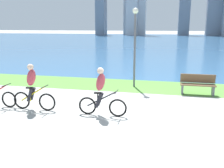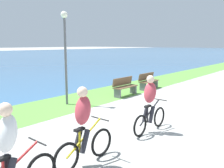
# 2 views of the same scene
# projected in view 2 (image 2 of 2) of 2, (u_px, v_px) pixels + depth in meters

# --- Properties ---
(ground_plane) EXTENTS (300.00, 300.00, 0.00)m
(ground_plane) POSITION_uv_depth(u_px,v_px,m) (145.00, 115.00, 8.61)
(ground_plane) COLOR #9E9E99
(grass_strip_bayside) EXTENTS (120.00, 2.74, 0.01)m
(grass_strip_bayside) POSITION_uv_depth(u_px,v_px,m) (79.00, 100.00, 10.85)
(grass_strip_bayside) COLOR #59933D
(grass_strip_bayside) RESTS_ON ground
(cyclist_lead) EXTENTS (1.69, 0.52, 1.66)m
(cyclist_lead) POSITION_uv_depth(u_px,v_px,m) (150.00, 104.00, 6.84)
(cyclist_lead) COLOR black
(cyclist_lead) RESTS_ON ground
(cyclist_trailing) EXTENTS (1.66, 0.52, 1.69)m
(cyclist_trailing) POSITION_uv_depth(u_px,v_px,m) (84.00, 127.00, 4.93)
(cyclist_trailing) COLOR black
(cyclist_trailing) RESTS_ON ground
(cyclist_distant_rear) EXTENTS (1.63, 0.52, 1.65)m
(cyclist_distant_rear) POSITION_uv_depth(u_px,v_px,m) (9.00, 153.00, 3.76)
(cyclist_distant_rear) COLOR black
(cyclist_distant_rear) RESTS_ON ground
(bench_near_path) EXTENTS (1.50, 0.47, 0.90)m
(bench_near_path) POSITION_uv_depth(u_px,v_px,m) (125.00, 87.00, 11.77)
(bench_near_path) COLOR brown
(bench_near_path) RESTS_ON ground
(bench_far_along_path) EXTENTS (1.50, 0.47, 0.90)m
(bench_far_along_path) POSITION_uv_depth(u_px,v_px,m) (148.00, 81.00, 13.53)
(bench_far_along_path) COLOR brown
(bench_far_along_path) RESTS_ON ground
(lamppost_tall) EXTENTS (0.28, 0.28, 3.82)m
(lamppost_tall) POSITION_uv_depth(u_px,v_px,m) (65.00, 44.00, 9.73)
(lamppost_tall) COLOR #595960
(lamppost_tall) RESTS_ON ground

